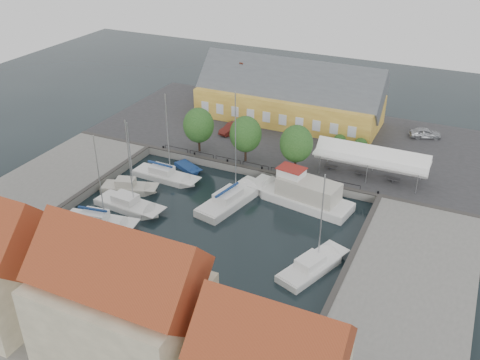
# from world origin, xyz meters

# --- Properties ---
(ground) EXTENTS (140.00, 140.00, 0.00)m
(ground) POSITION_xyz_m (0.00, 0.00, 0.00)
(ground) COLOR black
(ground) RESTS_ON ground
(north_quay) EXTENTS (56.00, 26.00, 1.00)m
(north_quay) POSITION_xyz_m (0.00, 23.00, 0.50)
(north_quay) COLOR #2D2D30
(north_quay) RESTS_ON ground
(west_quay) EXTENTS (12.00, 24.00, 1.00)m
(west_quay) POSITION_xyz_m (-22.00, -2.00, 0.50)
(west_quay) COLOR slate
(west_quay) RESTS_ON ground
(east_quay) EXTENTS (12.00, 24.00, 1.00)m
(east_quay) POSITION_xyz_m (22.00, -2.00, 0.50)
(east_quay) COLOR slate
(east_quay) RESTS_ON ground
(south_bank) EXTENTS (56.00, 14.00, 1.00)m
(south_bank) POSITION_xyz_m (0.00, -21.00, 0.50)
(south_bank) COLOR slate
(south_bank) RESTS_ON ground
(quay_edge_fittings) EXTENTS (56.00, 24.72, 0.40)m
(quay_edge_fittings) POSITION_xyz_m (0.02, 4.75, 1.06)
(quay_edge_fittings) COLOR #383533
(quay_edge_fittings) RESTS_ON north_quay
(warehouse) EXTENTS (28.56, 14.00, 9.55)m
(warehouse) POSITION_xyz_m (-2.60, 28.36, 4.43)
(warehouse) COLOR gold
(warehouse) RESTS_ON north_quay
(tent_canopy) EXTENTS (14.00, 4.00, 2.83)m
(tent_canopy) POSITION_xyz_m (14.00, 14.50, 3.68)
(tent_canopy) COLOR white
(tent_canopy) RESTS_ON north_quay
(quay_trees) EXTENTS (18.20, 4.20, 6.30)m
(quay_trees) POSITION_xyz_m (-2.00, 12.00, 4.88)
(quay_trees) COLOR black
(quay_trees) RESTS_ON north_quay
(car_silver) EXTENTS (4.82, 3.28, 1.52)m
(car_silver) POSITION_xyz_m (18.58, 29.91, 1.76)
(car_silver) COLOR #A2A4A9
(car_silver) RESTS_ON north_quay
(car_red) EXTENTS (2.57, 4.63, 1.44)m
(car_red) POSITION_xyz_m (-7.77, 19.63, 1.72)
(car_red) COLOR #5C1B15
(car_red) RESTS_ON north_quay
(center_sailboat) EXTENTS (5.18, 10.86, 14.22)m
(center_sailboat) POSITION_xyz_m (0.27, 2.72, 0.36)
(center_sailboat) COLOR white
(center_sailboat) RESTS_ON ground
(trawler) EXTENTS (13.41, 5.88, 5.00)m
(trawler) POSITION_xyz_m (8.05, 6.47, 1.02)
(trawler) COLOR white
(trawler) RESTS_ON ground
(east_boat_c) EXTENTS (5.50, 8.85, 10.93)m
(east_boat_c) POSITION_xyz_m (13.07, -5.24, 0.26)
(east_boat_c) COLOR white
(east_boat_c) RESTS_ON ground
(west_boat_a) EXTENTS (9.44, 3.05, 12.21)m
(west_boat_a) POSITION_xyz_m (-10.18, 4.74, 0.27)
(west_boat_a) COLOR white
(west_boat_a) RESTS_ON ground
(west_boat_b) EXTENTS (7.33, 4.35, 9.79)m
(west_boat_b) POSITION_xyz_m (-12.53, 0.11, 0.26)
(west_boat_b) COLOR #B7B4A5
(west_boat_b) RESTS_ON ground
(west_boat_c) EXTENTS (9.04, 3.49, 11.86)m
(west_boat_c) POSITION_xyz_m (-10.13, -3.25, 0.26)
(west_boat_c) COLOR white
(west_boat_c) RESTS_ON ground
(west_boat_d) EXTENTS (8.96, 3.95, 11.60)m
(west_boat_d) POSITION_xyz_m (-11.04, -7.63, 0.27)
(west_boat_d) COLOR white
(west_boat_d) RESTS_ON ground
(launch_sw) EXTENTS (5.55, 2.99, 0.98)m
(launch_sw) POSITION_xyz_m (-13.35, -9.30, 0.09)
(launch_sw) COLOR white
(launch_sw) RESTS_ON ground
(launch_nw) EXTENTS (4.62, 3.44, 0.88)m
(launch_nw) POSITION_xyz_m (-8.77, 8.31, 0.09)
(launch_nw) COLOR navy
(launch_nw) RESTS_ON ground
(townhouses) EXTENTS (36.30, 8.50, 12.00)m
(townhouses) POSITION_xyz_m (1.93, -23.24, 5.82)
(townhouses) COLOR beige
(townhouses) RESTS_ON south_bank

